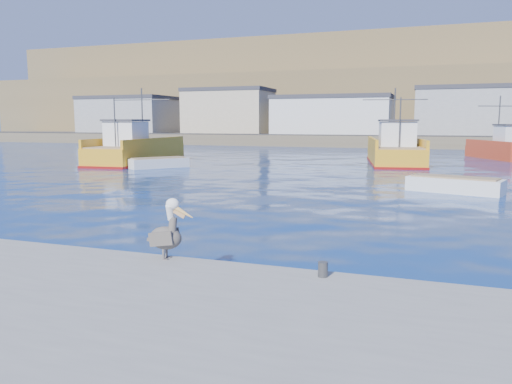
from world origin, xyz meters
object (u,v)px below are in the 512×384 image
boat_orange (503,148)px  skiff_left (159,164)px  pelican (167,233)px  trawler_yellow_a (135,151)px  trawler_yellow_b (395,151)px  skiff_mid (454,186)px

boat_orange → skiff_left: size_ratio=1.95×
boat_orange → pelican: boat_orange is taller
trawler_yellow_a → boat_orange: (30.81, 15.92, -0.03)m
trawler_yellow_b → skiff_left: size_ratio=2.65×
trawler_yellow_b → pelican: bearing=-94.3°
boat_orange → skiff_left: bearing=-144.3°
boat_orange → skiff_mid: boat_orange is taller
boat_orange → pelican: bearing=-105.5°
trawler_yellow_b → boat_orange: (9.52, 9.17, -0.02)m
trawler_yellow_a → boat_orange: 34.68m
skiff_left → pelican: pelican is taller
trawler_yellow_b → skiff_mid: 17.64m
boat_orange → skiff_mid: bearing=-101.6°
trawler_yellow_b → skiff_mid: bearing=-76.5°
boat_orange → skiff_left: boat_orange is taller
skiff_mid → pelican: bearing=-111.1°
trawler_yellow_b → skiff_left: bearing=-149.8°
skiff_left → boat_orange: bearing=35.7°
skiff_mid → trawler_yellow_b: bearing=103.5°
skiff_left → trawler_yellow_b: bearing=30.2°
boat_orange → skiff_mid: size_ratio=1.85×
boat_orange → trawler_yellow_b: bearing=-136.1°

